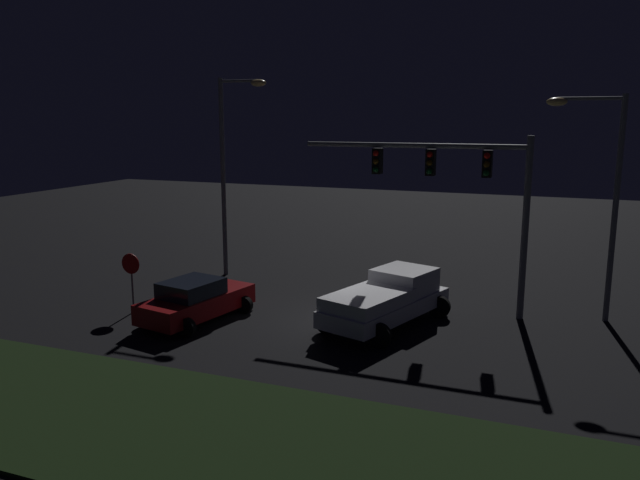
{
  "coord_description": "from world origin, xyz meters",
  "views": [
    {
      "loc": [
        7.55,
        -20.18,
        7.11
      ],
      "look_at": [
        -0.78,
        1.27,
        2.59
      ],
      "focal_mm": 35.14,
      "sensor_mm": 36.0,
      "label": 1
    }
  ],
  "objects_px": {
    "street_lamp_left": "(231,155)",
    "street_lamp_right": "(601,180)",
    "stop_sign": "(131,271)",
    "traffic_signal_gantry": "(457,180)",
    "car_sedan": "(196,300)",
    "pickup_truck": "(388,297)"
  },
  "relations": [
    {
      "from": "street_lamp_left",
      "to": "street_lamp_right",
      "type": "height_order",
      "value": "street_lamp_left"
    },
    {
      "from": "street_lamp_right",
      "to": "stop_sign",
      "type": "bearing_deg",
      "value": -161.49
    },
    {
      "from": "traffic_signal_gantry",
      "to": "street_lamp_right",
      "type": "relative_size",
      "value": 1.06
    },
    {
      "from": "car_sedan",
      "to": "traffic_signal_gantry",
      "type": "height_order",
      "value": "traffic_signal_gantry"
    },
    {
      "from": "pickup_truck",
      "to": "car_sedan",
      "type": "height_order",
      "value": "pickup_truck"
    },
    {
      "from": "pickup_truck",
      "to": "street_lamp_left",
      "type": "bearing_deg",
      "value": 81.66
    },
    {
      "from": "car_sedan",
      "to": "street_lamp_right",
      "type": "distance_m",
      "value": 14.7
    },
    {
      "from": "street_lamp_right",
      "to": "stop_sign",
      "type": "relative_size",
      "value": 3.54
    },
    {
      "from": "car_sedan",
      "to": "traffic_signal_gantry",
      "type": "distance_m",
      "value": 10.25
    },
    {
      "from": "car_sedan",
      "to": "stop_sign",
      "type": "height_order",
      "value": "stop_sign"
    },
    {
      "from": "traffic_signal_gantry",
      "to": "street_lamp_right",
      "type": "xyz_separation_m",
      "value": [
        4.78,
        0.86,
        0.09
      ]
    },
    {
      "from": "car_sedan",
      "to": "street_lamp_left",
      "type": "distance_m",
      "value": 8.05
    },
    {
      "from": "car_sedan",
      "to": "street_lamp_left",
      "type": "relative_size",
      "value": 0.53
    },
    {
      "from": "traffic_signal_gantry",
      "to": "street_lamp_right",
      "type": "height_order",
      "value": "street_lamp_right"
    },
    {
      "from": "car_sedan",
      "to": "traffic_signal_gantry",
      "type": "relative_size",
      "value": 0.56
    },
    {
      "from": "pickup_truck",
      "to": "stop_sign",
      "type": "xyz_separation_m",
      "value": [
        -9.17,
        -2.1,
        0.56
      ]
    },
    {
      "from": "traffic_signal_gantry",
      "to": "stop_sign",
      "type": "height_order",
      "value": "traffic_signal_gantry"
    },
    {
      "from": "traffic_signal_gantry",
      "to": "street_lamp_left",
      "type": "distance_m",
      "value": 10.39
    },
    {
      "from": "street_lamp_left",
      "to": "stop_sign",
      "type": "bearing_deg",
      "value": -96.92
    },
    {
      "from": "street_lamp_left",
      "to": "street_lamp_right",
      "type": "distance_m",
      "value": 15.03
    },
    {
      "from": "car_sedan",
      "to": "traffic_signal_gantry",
      "type": "xyz_separation_m",
      "value": [
        8.28,
        4.38,
        4.16
      ]
    },
    {
      "from": "car_sedan",
      "to": "stop_sign",
      "type": "relative_size",
      "value": 2.09
    }
  ]
}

